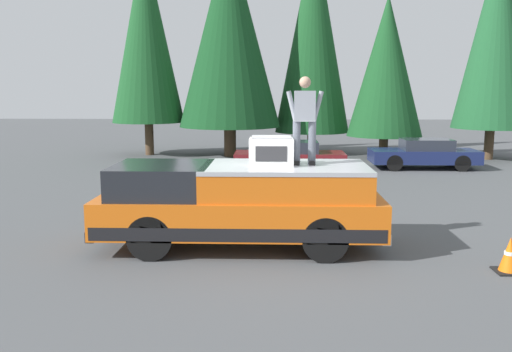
{
  "coord_description": "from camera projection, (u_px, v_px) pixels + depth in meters",
  "views": [
    {
      "loc": [
        -10.54,
        -0.12,
        3.12
      ],
      "look_at": [
        0.46,
        0.24,
        1.35
      ],
      "focal_mm": 38.47,
      "sensor_mm": 36.0,
      "label": 1
    }
  ],
  "objects": [
    {
      "name": "parked_car_maroon",
      "position": [
        290.0,
        157.0,
        20.53
      ],
      "size": [
        1.64,
        4.1,
        1.16
      ],
      "color": "maroon",
      "rests_on": "ground"
    },
    {
      "name": "pickup_truck",
      "position": [
        240.0,
        204.0,
        10.75
      ],
      "size": [
        2.01,
        5.54,
        1.65
      ],
      "color": "orange",
      "rests_on": "ground"
    },
    {
      "name": "conifer_center_right",
      "position": [
        229.0,
        31.0,
        24.48
      ],
      "size": [
        4.59,
        4.59,
        9.96
      ],
      "color": "#4C3826",
      "rests_on": "ground"
    },
    {
      "name": "conifer_right",
      "position": [
        146.0,
        32.0,
        25.01
      ],
      "size": [
        3.33,
        3.33,
        9.75
      ],
      "color": "#4C3826",
      "rests_on": "ground"
    },
    {
      "name": "conifer_far_left",
      "position": [
        497.0,
        32.0,
        23.38
      ],
      "size": [
        3.35,
        3.35,
        9.62
      ],
      "color": "#4C3826",
      "rests_on": "ground"
    },
    {
      "name": "ground_plane",
      "position": [
        267.0,
        247.0,
        10.9
      ],
      "size": [
        90.0,
        90.0,
        0.0
      ],
      "primitive_type": "plane",
      "color": "#4C4F51"
    },
    {
      "name": "traffic_cone",
      "position": [
        510.0,
        256.0,
        9.35
      ],
      "size": [
        0.47,
        0.47,
        0.62
      ],
      "color": "black",
      "rests_on": "ground"
    },
    {
      "name": "conifer_center_left",
      "position": [
        313.0,
        32.0,
        25.73
      ],
      "size": [
        3.54,
        3.54,
        10.41
      ],
      "color": "#4C3826",
      "rests_on": "ground"
    },
    {
      "name": "person_on_truck_bed",
      "position": [
        305.0,
        118.0,
        10.53
      ],
      "size": [
        0.29,
        0.72,
        1.69
      ],
      "color": "#4C515B",
      "rests_on": "pickup_truck"
    },
    {
      "name": "conifer_left",
      "position": [
        386.0,
        66.0,
        23.99
      ],
      "size": [
        3.31,
        3.31,
        7.12
      ],
      "color": "#4C3826",
      "rests_on": "ground"
    },
    {
      "name": "parked_car_navy",
      "position": [
        424.0,
        154.0,
        21.4
      ],
      "size": [
        1.64,
        4.1,
        1.16
      ],
      "color": "navy",
      "rests_on": "ground"
    },
    {
      "name": "compressor_unit",
      "position": [
        271.0,
        151.0,
        10.5
      ],
      "size": [
        0.65,
        0.84,
        0.56
      ],
      "color": "white",
      "rests_on": "pickup_truck"
    }
  ]
}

